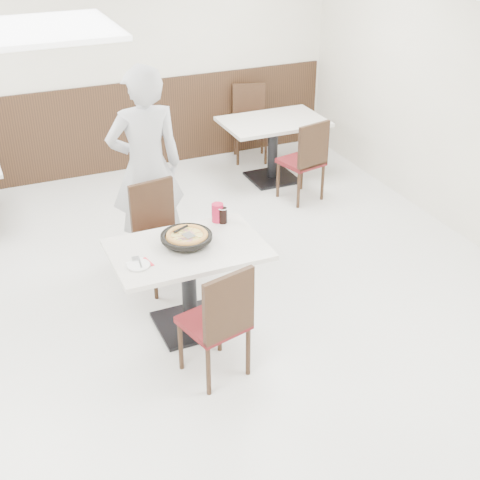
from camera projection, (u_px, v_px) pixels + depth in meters
name	position (u px, v px, depth m)	size (l,w,h in m)	color
floor	(205.00, 323.00, 5.61)	(7.00, 7.00, 0.00)	beige
wall_back	(94.00, 60.00, 7.73)	(6.00, 0.04, 2.80)	silver
wainscot_back	(102.00, 130.00, 8.13)	(5.90, 0.03, 1.10)	black
main_table	(189.00, 287.00, 5.40)	(1.20, 0.80, 0.75)	beige
chair_near	(213.00, 320.00, 4.84)	(0.42, 0.42, 0.95)	black
chair_far	(163.00, 238.00, 5.92)	(0.42, 0.42, 0.95)	black
trivet	(191.00, 243.00, 5.24)	(0.13, 0.13, 0.04)	black
pizza_pan	(187.00, 240.00, 5.23)	(0.37, 0.37, 0.01)	black
pizza	(187.00, 237.00, 5.23)	(0.33, 0.33, 0.02)	tan
pizza_server	(189.00, 235.00, 5.19)	(0.08, 0.10, 0.00)	silver
napkin	(139.00, 264.00, 4.99)	(0.14, 0.14, 0.00)	white
side_plate	(138.00, 265.00, 4.96)	(0.17, 0.17, 0.01)	silver
fork	(140.00, 263.00, 4.97)	(0.01, 0.14, 0.00)	silver
cola_glass	(223.00, 216.00, 5.55)	(0.07, 0.07, 0.13)	black
red_cup	(218.00, 213.00, 5.56)	(0.10, 0.10, 0.16)	#B01334
diner_person	(146.00, 168.00, 6.08)	(0.69, 0.46, 1.90)	#B0B1B4
bg_table_right	(273.00, 150.00, 8.03)	(1.20, 0.80, 0.75)	beige
bg_chair_right_near	(301.00, 160.00, 7.50)	(0.42, 0.42, 0.95)	black
bg_chair_right_far	(250.00, 124.00, 8.54)	(0.42, 0.42, 0.95)	black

